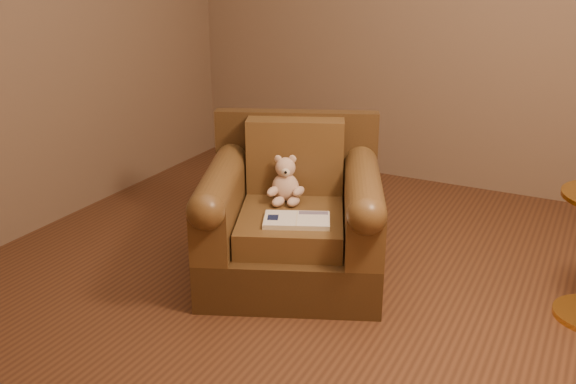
% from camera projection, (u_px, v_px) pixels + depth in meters
% --- Properties ---
extents(floor, '(4.00, 4.00, 0.00)m').
position_uv_depth(floor, '(328.00, 299.00, 3.26)').
color(floor, '#58331E').
rests_on(floor, ground).
extents(armchair, '(1.18, 1.16, 0.82)m').
position_uv_depth(armchair, '(292.00, 219.00, 3.42)').
color(armchair, '#442E16').
rests_on(armchair, floor).
extents(teddy_bear, '(0.19, 0.21, 0.26)m').
position_uv_depth(teddy_bear, '(285.00, 184.00, 3.43)').
color(teddy_bear, beige).
rests_on(teddy_bear, armchair).
extents(guidebook, '(0.38, 0.31, 0.03)m').
position_uv_depth(guidebook, '(297.00, 220.00, 3.18)').
color(guidebook, beige).
rests_on(guidebook, armchair).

